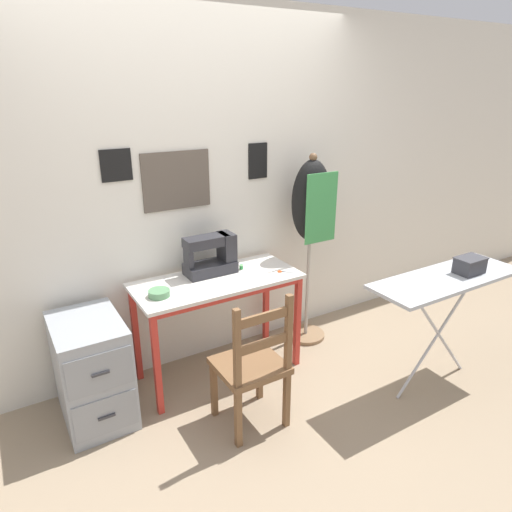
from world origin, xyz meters
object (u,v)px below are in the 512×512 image
object	(u,v)px
scissors	(284,272)
dress_form	(311,210)
filing_cabinet	(92,370)
sewing_machine	(213,255)
ironing_board	(446,283)
storage_box	(470,265)
fabric_bowl	(159,293)
wooden_chair	(252,366)
thread_spool_near_machine	(241,267)

from	to	relation	value
scissors	dress_form	distance (m)	0.56
filing_cabinet	dress_form	world-z (taller)	dress_form
sewing_machine	ironing_board	world-z (taller)	sewing_machine
scissors	filing_cabinet	distance (m)	1.43
sewing_machine	storage_box	bearing A→B (deg)	-37.37
fabric_bowl	filing_cabinet	size ratio (longest dim) A/B	0.20
fabric_bowl	wooden_chair	bearing A→B (deg)	-56.64
dress_form	storage_box	distance (m)	1.18
wooden_chair	dress_form	size ratio (longest dim) A/B	0.59
thread_spool_near_machine	storage_box	xyz separation A→B (m)	(1.18, -1.01, 0.12)
scissors	thread_spool_near_machine	bearing A→B (deg)	140.08
wooden_chair	storage_box	world-z (taller)	storage_box
ironing_board	storage_box	xyz separation A→B (m)	(0.18, -0.03, 0.10)
fabric_bowl	wooden_chair	size ratio (longest dim) A/B	0.15
sewing_machine	dress_form	bearing A→B (deg)	-3.28
sewing_machine	fabric_bowl	xyz separation A→B (m)	(-0.46, -0.18, -0.11)
sewing_machine	dress_form	size ratio (longest dim) A/B	0.24
thread_spool_near_machine	wooden_chair	distance (m)	0.82
thread_spool_near_machine	ironing_board	distance (m)	1.40
storage_box	ironing_board	bearing A→B (deg)	170.66
filing_cabinet	ironing_board	distance (m)	2.35
sewing_machine	ironing_board	distance (m)	1.59
thread_spool_near_machine	dress_form	size ratio (longest dim) A/B	0.02
fabric_bowl	thread_spool_near_machine	size ratio (longest dim) A/B	3.90
wooden_chair	filing_cabinet	size ratio (longest dim) A/B	1.33
thread_spool_near_machine	storage_box	bearing A→B (deg)	-40.39
ironing_board	storage_box	bearing A→B (deg)	-9.34
scissors	sewing_machine	bearing A→B (deg)	150.28
storage_box	scissors	bearing A→B (deg)	139.49
thread_spool_near_machine	scissors	bearing A→B (deg)	-39.92
ironing_board	scissors	bearing A→B (deg)	134.63
fabric_bowl	dress_form	size ratio (longest dim) A/B	0.09
dress_form	ironing_board	size ratio (longest dim) A/B	1.37
fabric_bowl	scissors	world-z (taller)	fabric_bowl
fabric_bowl	dress_form	world-z (taller)	dress_form
scissors	wooden_chair	distance (m)	0.79
scissors	storage_box	size ratio (longest dim) A/B	0.66
filing_cabinet	storage_box	distance (m)	2.54
sewing_machine	thread_spool_near_machine	size ratio (longest dim) A/B	10.60
wooden_chair	scissors	bearing A→B (deg)	40.78
sewing_machine	scissors	size ratio (longest dim) A/B	2.84
scissors	wooden_chair	bearing A→B (deg)	-139.22
scissors	thread_spool_near_machine	xyz separation A→B (m)	(-0.24, 0.20, 0.02)
storage_box	wooden_chair	bearing A→B (deg)	167.39
ironing_board	wooden_chair	bearing A→B (deg)	166.96
scissors	wooden_chair	xyz separation A→B (m)	(-0.55, -0.47, -0.33)
filing_cabinet	storage_box	size ratio (longest dim) A/B	3.41
storage_box	filing_cabinet	bearing A→B (deg)	158.51
sewing_machine	wooden_chair	size ratio (longest dim) A/B	0.41
dress_form	storage_box	size ratio (longest dim) A/B	7.72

